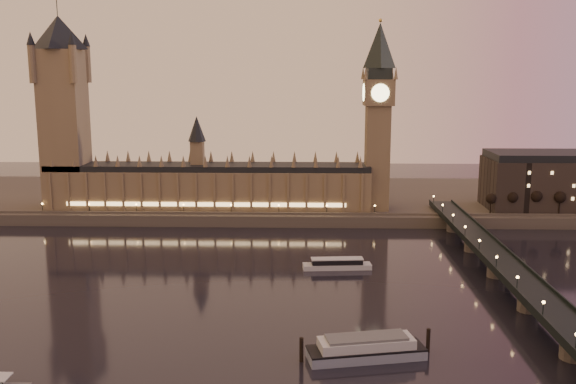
# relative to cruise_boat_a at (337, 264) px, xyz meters

# --- Properties ---
(ground) EXTENTS (700.00, 700.00, 0.00)m
(ground) POSITION_rel_cruise_boat_a_xyz_m (-27.93, -28.02, -2.03)
(ground) COLOR black
(ground) RESTS_ON ground
(far_embankment) EXTENTS (560.00, 130.00, 6.00)m
(far_embankment) POSITION_rel_cruise_boat_a_xyz_m (2.07, 136.98, 0.97)
(far_embankment) COLOR #423D35
(far_embankment) RESTS_ON ground
(palace_of_westminster) EXTENTS (180.00, 26.62, 52.00)m
(palace_of_westminster) POSITION_rel_cruise_boat_a_xyz_m (-68.05, 92.97, 19.68)
(palace_of_westminster) COLOR brown
(palace_of_westminster) RESTS_ON ground
(victoria_tower) EXTENTS (31.68, 31.68, 118.00)m
(victoria_tower) POSITION_rel_cruise_boat_a_xyz_m (-147.93, 92.98, 63.76)
(victoria_tower) COLOR brown
(victoria_tower) RESTS_ON ground
(big_ben) EXTENTS (17.68, 17.68, 104.00)m
(big_ben) POSITION_rel_cruise_boat_a_xyz_m (26.06, 92.97, 61.92)
(big_ben) COLOR brown
(big_ben) RESTS_ON ground
(westminster_bridge) EXTENTS (13.20, 260.00, 15.30)m
(westminster_bridge) POSITION_rel_cruise_boat_a_xyz_m (63.68, -28.02, 3.49)
(westminster_bridge) COLOR black
(westminster_bridge) RESTS_ON ground
(bare_tree_0) EXTENTS (5.58, 5.58, 11.34)m
(bare_tree_0) POSITION_rel_cruise_boat_a_xyz_m (85.15, 80.98, 12.42)
(bare_tree_0) COLOR black
(bare_tree_0) RESTS_ON ground
(bare_tree_1) EXTENTS (5.58, 5.58, 11.34)m
(bare_tree_1) POSITION_rel_cruise_boat_a_xyz_m (98.30, 80.98, 12.42)
(bare_tree_1) COLOR black
(bare_tree_1) RESTS_ON ground
(bare_tree_2) EXTENTS (5.58, 5.58, 11.34)m
(bare_tree_2) POSITION_rel_cruise_boat_a_xyz_m (111.45, 80.98, 12.42)
(bare_tree_2) COLOR black
(bare_tree_2) RESTS_ON ground
(bare_tree_3) EXTENTS (5.58, 5.58, 11.34)m
(bare_tree_3) POSITION_rel_cruise_boat_a_xyz_m (124.60, 80.98, 12.42)
(bare_tree_3) COLOR black
(bare_tree_3) RESTS_ON ground
(cruise_boat_a) EXTENTS (29.21, 8.60, 4.61)m
(cruise_boat_a) POSITION_rel_cruise_boat_a_xyz_m (0.00, 0.00, 0.00)
(cruise_boat_a) COLOR silver
(cruise_boat_a) RESTS_ON ground
(moored_barge) EXTENTS (38.62, 16.08, 7.22)m
(moored_barge) POSITION_rel_cruise_boat_a_xyz_m (4.30, -86.24, 1.02)
(moored_barge) COLOR gray
(moored_barge) RESTS_ON ground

